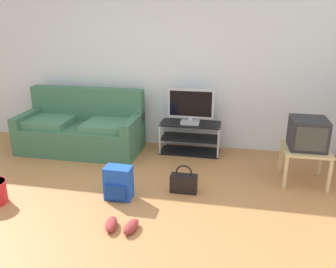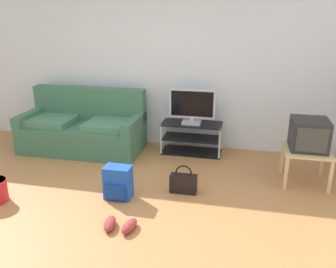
{
  "view_description": "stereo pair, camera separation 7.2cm",
  "coord_description": "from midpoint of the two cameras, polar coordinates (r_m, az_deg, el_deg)",
  "views": [
    {
      "loc": [
        1.26,
        -2.79,
        1.98
      ],
      "look_at": [
        0.51,
        0.97,
        0.67
      ],
      "focal_mm": 36.72,
      "sensor_mm": 36.0,
      "label": 1
    },
    {
      "loc": [
        1.33,
        -2.77,
        1.98
      ],
      "look_at": [
        0.51,
        0.97,
        0.67
      ],
      "focal_mm": 36.72,
      "sensor_mm": 36.0,
      "label": 2
    }
  ],
  "objects": [
    {
      "name": "couch",
      "position": [
        5.48,
        -14.47,
        0.79
      ],
      "size": [
        1.83,
        0.85,
        0.93
      ],
      "color": "#3D6B4C",
      "rests_on": "ground_plane"
    },
    {
      "name": "flat_tv",
      "position": [
        5.06,
        3.39,
        4.54
      ],
      "size": [
        0.68,
        0.22,
        0.52
      ],
      "color": "#B2B2B7",
      "rests_on": "tv_stand"
    },
    {
      "name": "sneakers_pair",
      "position": [
        3.51,
        -8.39,
        -14.76
      ],
      "size": [
        0.36,
        0.27,
        0.09
      ],
      "color": "#993333",
      "rests_on": "ground_plane"
    },
    {
      "name": "handbag",
      "position": [
        4.1,
        2.12,
        -8.08
      ],
      "size": [
        0.32,
        0.13,
        0.35
      ],
      "rotation": [
        0.0,
        0.0,
        -0.08
      ],
      "color": "black",
      "rests_on": "ground_plane"
    },
    {
      "name": "wall_back",
      "position": [
        5.43,
        -2.65,
        12.24
      ],
      "size": [
        9.0,
        0.1,
        2.7
      ],
      "primitive_type": "cube",
      "color": "silver",
      "rests_on": "ground_plane"
    },
    {
      "name": "backpack",
      "position": [
        3.98,
        -8.74,
        -8.05
      ],
      "size": [
        0.31,
        0.27,
        0.38
      ],
      "rotation": [
        0.0,
        0.0,
        0.07
      ],
      "color": "blue",
      "rests_on": "ground_plane"
    },
    {
      "name": "ground_plane",
      "position": [
        3.66,
        -11.83,
        -14.5
      ],
      "size": [
        9.0,
        9.8,
        0.02
      ],
      "primitive_type": "cube",
      "color": "#B27542"
    },
    {
      "name": "tv_stand",
      "position": [
        5.23,
        3.32,
        -0.62
      ],
      "size": [
        0.9,
        0.41,
        0.47
      ],
      "color": "black",
      "rests_on": "ground_plane"
    },
    {
      "name": "side_table",
      "position": [
        4.57,
        21.41,
        -2.97
      ],
      "size": [
        0.56,
        0.56,
        0.44
      ],
      "color": "tan",
      "rests_on": "ground_plane"
    },
    {
      "name": "crt_tv",
      "position": [
        4.5,
        21.76,
        0.08
      ],
      "size": [
        0.43,
        0.44,
        0.37
      ],
      "color": "#232326",
      "rests_on": "side_table"
    }
  ]
}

